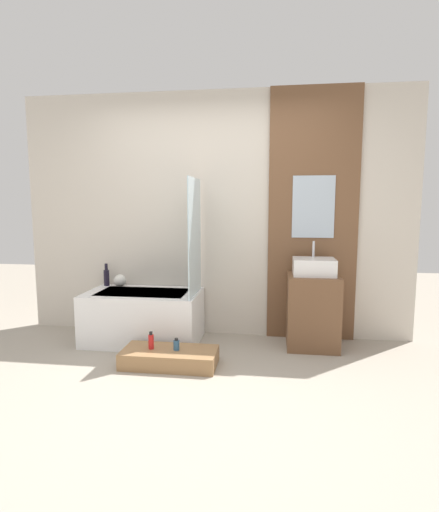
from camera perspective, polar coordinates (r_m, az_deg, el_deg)
ground_plane at (r=3.11m, az=-5.33°, el=-19.80°), size 12.00×12.00×0.00m
wall_tiled_back at (r=4.32m, az=-0.80°, el=5.79°), size 4.20×0.06×2.60m
wall_wood_accent at (r=4.24m, az=13.19°, el=5.62°), size 0.91×0.04×2.60m
bathtub at (r=4.27m, az=-10.80°, el=-8.48°), size 1.17×0.68×0.52m
glass_shower_screen at (r=3.95m, az=-3.58°, el=2.74°), size 0.01×0.59×1.15m
wooden_step_bench at (r=3.68m, az=-7.13°, el=-14.19°), size 0.84×0.39×0.15m
vanity_cabinet at (r=4.12m, az=13.15°, el=-7.66°), size 0.50×0.48×0.73m
sink at (r=4.03m, az=13.33°, el=-1.50°), size 0.40×0.33×0.33m
vase_tall_dark at (r=4.60m, az=-15.84°, el=-2.86°), size 0.06×0.06×0.25m
vase_round_light at (r=4.51m, az=-14.03°, el=-3.43°), size 0.13×0.13×0.13m
bottle_soap_primary at (r=3.67m, az=-9.75°, el=-11.90°), size 0.05×0.05×0.16m
bottle_soap_secondary at (r=3.62m, az=-6.18°, el=-12.49°), size 0.05×0.05×0.11m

